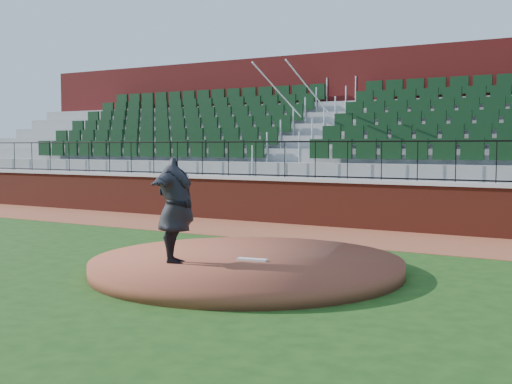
# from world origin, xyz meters

# --- Properties ---
(ground) EXTENTS (90.00, 90.00, 0.00)m
(ground) POSITION_xyz_m (0.00, 0.00, 0.00)
(ground) COLOR #1A3F12
(ground) RESTS_ON ground
(warning_track) EXTENTS (34.00, 3.20, 0.01)m
(warning_track) POSITION_xyz_m (0.00, 5.40, 0.01)
(warning_track) COLOR brown
(warning_track) RESTS_ON ground
(field_wall) EXTENTS (34.00, 0.35, 1.20)m
(field_wall) POSITION_xyz_m (0.00, 7.00, 0.60)
(field_wall) COLOR maroon
(field_wall) RESTS_ON ground
(wall_cap) EXTENTS (34.00, 0.45, 0.10)m
(wall_cap) POSITION_xyz_m (0.00, 7.00, 1.25)
(wall_cap) COLOR #B7B7B7
(wall_cap) RESTS_ON field_wall
(wall_railing) EXTENTS (34.00, 0.05, 1.00)m
(wall_railing) POSITION_xyz_m (0.00, 7.00, 1.80)
(wall_railing) COLOR black
(wall_railing) RESTS_ON wall_cap
(seating_stands) EXTENTS (34.00, 5.10, 4.60)m
(seating_stands) POSITION_xyz_m (0.00, 9.72, 2.30)
(seating_stands) COLOR gray
(seating_stands) RESTS_ON ground
(concourse_wall) EXTENTS (34.00, 0.50, 5.50)m
(concourse_wall) POSITION_xyz_m (0.00, 12.52, 2.75)
(concourse_wall) COLOR maroon
(concourse_wall) RESTS_ON ground
(pitchers_mound) EXTENTS (5.35, 5.35, 0.25)m
(pitchers_mound) POSITION_xyz_m (0.56, 0.27, 0.12)
(pitchers_mound) COLOR brown
(pitchers_mound) RESTS_ON ground
(pitching_rubber) EXTENTS (0.53, 0.21, 0.03)m
(pitching_rubber) POSITION_xyz_m (0.76, 0.12, 0.27)
(pitching_rubber) COLOR silver
(pitching_rubber) RESTS_ON pitchers_mound
(pitcher) EXTENTS (1.48, 2.18, 1.74)m
(pitcher) POSITION_xyz_m (-0.23, -0.69, 1.12)
(pitcher) COLOR black
(pitcher) RESTS_ON pitchers_mound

